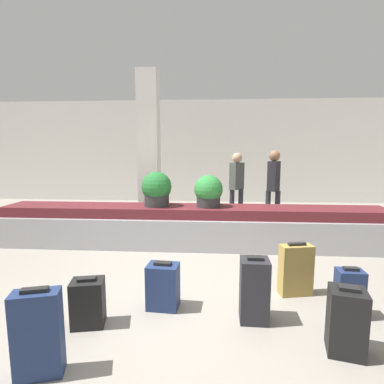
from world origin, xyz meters
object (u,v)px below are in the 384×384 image
at_px(suitcase_1, 163,286).
at_px(potted_plant_1, 208,192).
at_px(pillar, 149,152).
at_px(suitcase_5, 296,270).
at_px(suitcase_2, 254,290).
at_px(traveler_1, 237,182).
at_px(suitcase_6, 88,302).
at_px(potted_plant_0, 157,189).
at_px(traveler_0, 274,182).
at_px(suitcase_3, 349,293).
at_px(suitcase_4, 38,334).
at_px(suitcase_0, 346,321).

distance_m(suitcase_1, potted_plant_1, 2.26).
height_order(pillar, potted_plant_1, pillar).
distance_m(pillar, suitcase_5, 3.75).
distance_m(suitcase_2, traveler_1, 4.09).
distance_m(suitcase_6, potted_plant_0, 2.59).
bearing_deg(traveler_0, potted_plant_1, 164.46).
height_order(pillar, suitcase_1, pillar).
relative_size(suitcase_1, traveler_0, 0.30).
distance_m(suitcase_5, traveler_1, 3.56).
height_order(suitcase_2, traveler_0, traveler_0).
height_order(potted_plant_1, traveler_1, traveler_1).
bearing_deg(suitcase_2, potted_plant_1, 103.24).
bearing_deg(suitcase_6, suitcase_3, -4.47).
distance_m(potted_plant_0, potted_plant_1, 0.89).
bearing_deg(suitcase_4, potted_plant_0, 68.72).
distance_m(suitcase_1, traveler_1, 4.07).
bearing_deg(potted_plant_0, potted_plant_1, 0.14).
bearing_deg(suitcase_0, suitcase_3, 77.83).
height_order(suitcase_2, suitcase_4, suitcase_4).
xyz_separation_m(suitcase_2, traveler_1, (0.13, 4.04, 0.63)).
bearing_deg(suitcase_5, potted_plant_0, 126.73).
bearing_deg(suitcase_4, potted_plant_1, 53.34).
relative_size(pillar, suitcase_0, 5.62).
distance_m(suitcase_5, potted_plant_0, 2.65).
bearing_deg(suitcase_2, suitcase_6, -171.75).
xyz_separation_m(suitcase_1, traveler_0, (1.79, 3.46, 0.74)).
relative_size(pillar, suitcase_4, 4.73).
height_order(suitcase_0, suitcase_2, suitcase_2).
bearing_deg(pillar, suitcase_5, -50.34).
xyz_separation_m(suitcase_1, suitcase_4, (-0.74, -1.01, 0.09)).
relative_size(suitcase_0, traveler_1, 0.36).
bearing_deg(pillar, suitcase_3, -49.94).
bearing_deg(potted_plant_1, suitcase_5, -59.09).
bearing_deg(suitcase_4, traveler_0, 44.53).
height_order(suitcase_3, traveler_0, traveler_0).
distance_m(suitcase_0, traveler_1, 4.55).
distance_m(suitcase_1, suitcase_2, 0.94).
distance_m(suitcase_4, potted_plant_1, 3.39).
xyz_separation_m(pillar, suitcase_5, (2.24, -2.71, -1.31)).
xyz_separation_m(suitcase_1, potted_plant_1, (0.44, 2.11, 0.71)).
xyz_separation_m(pillar, suitcase_6, (0.13, -3.47, -1.38)).
bearing_deg(suitcase_6, suitcase_2, -4.86).
bearing_deg(suitcase_4, suitcase_0, -5.94).
relative_size(pillar, suitcase_5, 5.24).
xyz_separation_m(suitcase_2, potted_plant_0, (-1.37, 2.28, 0.66)).
relative_size(suitcase_1, suitcase_2, 0.77).
distance_m(suitcase_2, suitcase_3, 0.96).
height_order(pillar, suitcase_3, pillar).
height_order(pillar, suitcase_6, pillar).
distance_m(suitcase_0, suitcase_3, 0.62).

